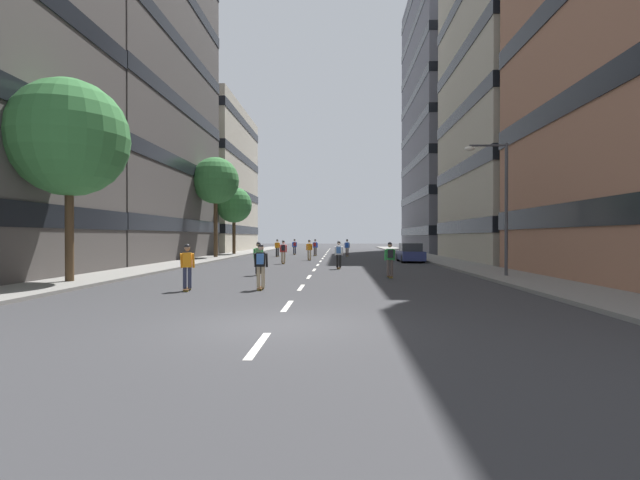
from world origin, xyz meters
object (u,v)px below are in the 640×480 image
object	(u,v)px
skater_0	(390,257)
skater_10	(347,247)
skater_2	(258,256)
skater_9	(261,264)
skater_7	(283,250)
parked_car_near	(410,253)
skater_3	(277,247)
street_tree_mid	(69,138)
skater_5	(339,253)
street_tree_far	(234,205)
skater_1	(309,249)
skater_6	(295,246)
street_tree_near	(216,181)
skater_8	(187,265)
skater_4	(315,246)
streetlamp_right	(499,194)

from	to	relation	value
skater_0	skater_10	xyz separation A→B (m)	(-1.70, 25.24, -0.03)
skater_10	skater_2	bearing A→B (deg)	-101.99
skater_9	skater_10	xyz separation A→B (m)	(3.87, 30.74, -0.03)
skater_0	skater_7	xyz separation A→B (m)	(-6.72, 11.55, 0.00)
parked_car_near	skater_0	world-z (taller)	skater_0
skater_10	skater_3	bearing A→B (deg)	-169.94
street_tree_mid	skater_5	distance (m)	16.14
street_tree_far	skater_1	world-z (taller)	street_tree_far
skater_7	skater_10	distance (m)	14.58
skater_6	skater_10	size ratio (longest dim) A/B	1.00
street_tree_near	skater_10	distance (m)	14.85
skater_8	skater_9	world-z (taller)	same
skater_4	skater_10	bearing A→B (deg)	-17.49
street_tree_far	skater_10	world-z (taller)	street_tree_far
skater_4	skater_5	size ratio (longest dim) A/B	1.00
street_tree_near	skater_10	bearing A→B (deg)	22.34
skater_7	skater_10	world-z (taller)	same
street_tree_near	street_tree_mid	bearing A→B (deg)	-90.00
skater_1	skater_3	xyz separation A→B (m)	(-3.72, 7.15, 0.00)
street_tree_mid	skater_10	world-z (taller)	street_tree_mid
skater_1	skater_4	size ratio (longest dim) A/B	1.00
street_tree_mid	skater_10	distance (m)	32.01
skater_8	skater_5	bearing A→B (deg)	64.75
skater_7	skater_6	bearing A→B (deg)	92.69
skater_5	skater_9	xyz separation A→B (m)	(-3.01, -11.67, 0.00)
street_tree_far	streetlamp_right	xyz separation A→B (m)	(19.45, -27.91, -1.38)
streetlamp_right	skater_3	xyz separation A→B (m)	(-14.13, 24.06, -3.15)
skater_5	skater_6	size ratio (longest dim) A/B	1.00
street_tree_near	skater_1	world-z (taller)	street_tree_near
skater_1	skater_8	bearing A→B (deg)	-97.95
streetlamp_right	skater_4	world-z (taller)	streetlamp_right
skater_4	skater_10	distance (m)	3.54
skater_0	skater_5	world-z (taller)	same
skater_4	skater_9	size ratio (longest dim) A/B	1.00
skater_0	street_tree_mid	bearing A→B (deg)	-165.04
skater_8	skater_10	world-z (taller)	same
streetlamp_right	skater_7	xyz separation A→B (m)	(-12.04, 11.64, -3.12)
street_tree_near	skater_6	bearing A→B (deg)	54.17
parked_car_near	skater_2	bearing A→B (deg)	-126.79
street_tree_near	skater_2	world-z (taller)	street_tree_near
skater_0	skater_8	distance (m)	10.21
streetlamp_right	skater_4	xyz separation A→B (m)	(-10.39, 26.39, -3.12)
parked_car_near	skater_10	xyz separation A→B (m)	(-4.91, 10.67, 0.29)
parked_car_near	street_tree_mid	size ratio (longest dim) A/B	0.51
street_tree_mid	skater_4	bearing A→B (deg)	73.23
skater_1	skater_8	world-z (taller)	same
skater_5	skater_10	xyz separation A→B (m)	(0.86, 19.08, -0.03)
streetlamp_right	skater_3	world-z (taller)	streetlamp_right
skater_1	streetlamp_right	bearing A→B (deg)	-58.37
skater_0	skater_6	bearing A→B (deg)	104.49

